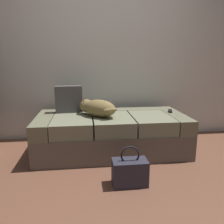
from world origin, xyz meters
TOP-DOWN VIEW (x-y plane):
  - ground_plane at (0.00, 0.00)m, footprint 10.00×10.00m
  - back_wall at (0.00, 1.70)m, footprint 6.40×0.10m
  - couch at (0.00, 1.04)m, footprint 1.82×0.86m
  - dog_tan at (-0.18, 1.02)m, footprint 0.51×0.49m
  - tv_remote at (0.78, 1.13)m, footprint 0.09×0.16m
  - throw_pillow at (-0.53, 1.27)m, footprint 0.35×0.15m
  - handbag at (0.07, 0.23)m, footprint 0.32×0.18m

SIDE VIEW (x-z plane):
  - ground_plane at x=0.00m, z-range 0.00..0.00m
  - handbag at x=0.07m, z-range -0.06..0.31m
  - couch at x=0.00m, z-range 0.00..0.47m
  - tv_remote at x=0.78m, z-range 0.47..0.49m
  - dog_tan at x=-0.18m, z-range 0.47..0.67m
  - throw_pillow at x=-0.53m, z-range 0.47..0.81m
  - back_wall at x=0.00m, z-range 0.00..2.80m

